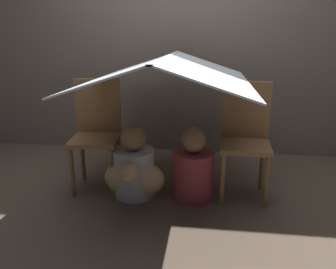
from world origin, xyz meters
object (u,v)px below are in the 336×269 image
object	(u,v)px
chair_right	(245,135)
dog	(134,178)
person_second	(193,169)
person_front	(134,167)
chair_left	(97,130)

from	to	relation	value
chair_right	dog	world-z (taller)	chair_right
person_second	dog	xyz separation A→B (m)	(-0.46, -0.08, -0.06)
person_front	person_second	world-z (taller)	person_front
chair_left	chair_right	size ratio (longest dim) A/B	1.00
chair_right	dog	xyz separation A→B (m)	(-0.86, -0.21, -0.32)
chair_right	chair_left	bearing A→B (deg)	-177.72
person_front	dog	world-z (taller)	person_front
person_front	person_second	distance (m)	0.47
person_second	person_front	bearing A→B (deg)	-177.28
chair_left	person_front	world-z (taller)	chair_left
person_second	chair_right	bearing A→B (deg)	18.10
chair_left	person_second	world-z (taller)	chair_left
chair_left	dog	xyz separation A→B (m)	(0.36, -0.21, -0.32)
chair_left	person_front	distance (m)	0.46
chair_right	person_front	bearing A→B (deg)	-167.78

